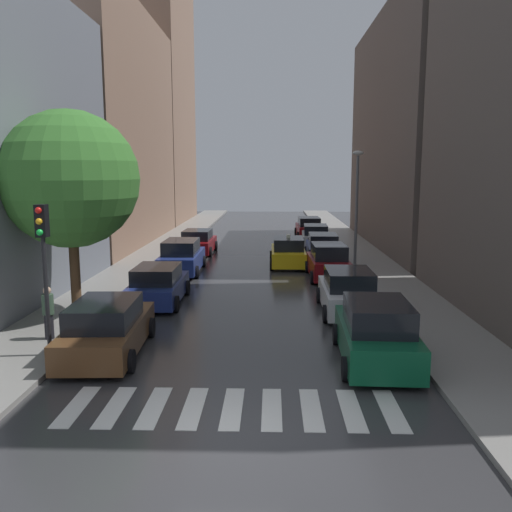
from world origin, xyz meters
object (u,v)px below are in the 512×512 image
Objects in this scene: parked_car_left_fourth at (198,242)px; parked_car_right_sixth at (309,228)px; parked_car_right_second at (348,292)px; parked_car_right_fifth at (315,237)px; parked_car_right_nearest at (376,334)px; parked_car_right_third at (328,262)px; street_tree_left at (70,180)px; pedestrian_foreground at (48,312)px; parked_car_left_nearest at (107,329)px; parked_car_left_second at (158,286)px; lamp_post_right at (357,199)px; taxi_midroad at (288,253)px; traffic_light_left_corner at (43,247)px; parked_car_left_third at (182,257)px; parked_car_right_fourth at (323,248)px.

parked_car_left_fourth is 11.51m from parked_car_right_sixth.
parked_car_right_second is at bearing -150.45° from parked_car_left_fourth.
parked_car_right_second is at bearing -178.33° from parked_car_right_fifth.
parked_car_right_nearest is 11.82m from parked_car_right_third.
parked_car_right_sixth is (-0.11, 5.28, 0.03)m from parked_car_right_fifth.
parked_car_right_sixth is at bearing 67.07° from street_tree_left.
parked_car_left_nearest is at bearing -25.39° from pedestrian_foreground.
parked_car_left_second is 2.62× the size of pedestrian_foreground.
parked_car_left_nearest is 1.11× the size of parked_car_right_second.
street_tree_left is 16.08m from lamp_post_right.
parked_car_right_second reaches higher than parked_car_left_nearest.
parked_car_left_second is 1.04× the size of parked_car_right_third.
parked_car_right_fifth is (7.87, 3.23, 0.01)m from parked_car_left_fourth.
taxi_midroad is (-2.14, -7.56, 0.02)m from parked_car_right_fifth.
parked_car_right_sixth is at bearing 71.82° from traffic_light_left_corner.
parked_car_right_fifth is at bearing -22.10° from parked_car_left_nearest.
parked_car_left_third is (-0.13, 6.60, 0.08)m from parked_car_left_second.
parked_car_left_nearest is at bearing 144.42° from parked_car_right_third.
street_tree_left is (-10.09, 4.31, 4.21)m from parked_car_right_nearest.
pedestrian_foreground is at bearing 155.18° from parked_car_left_second.
parked_car_right_fifth is at bearing 0.88° from parked_car_right_fourth.
parked_car_right_second is at bearing -135.93° from parked_car_left_third.
parked_car_right_fourth is at bearing -177.99° from parked_car_right_fifth.
pedestrian_foreground is at bearing 150.24° from taxi_midroad.
lamp_post_right is (1.84, 3.33, 2.99)m from parked_car_right_third.
traffic_light_left_corner is (-7.26, -15.44, 2.52)m from taxi_midroad.
parked_car_right_third is 0.97× the size of traffic_light_left_corner.
parked_car_right_sixth reaches higher than parked_car_left_fourth.
parked_car_left_third is 1.06× the size of parked_car_right_fifth.
street_tree_left reaches higher than lamp_post_right.
parked_car_left_third is 10.11m from street_tree_left.
parked_car_right_second is (7.74, 4.87, 0.02)m from parked_car_left_nearest.
parked_car_left_fourth is 8.50m from parked_car_right_fifth.
parked_car_left_nearest is at bearing 177.49° from parked_car_left_second.
street_tree_left reaches higher than parked_car_left_second.
parked_car_left_fourth is 0.95× the size of parked_car_right_fifth.
parked_car_left_nearest is 28.80m from parked_car_right_sixth.
parked_car_right_third is at bearing -152.02° from taxi_midroad.
parked_car_right_third is at bearing -100.40° from parked_car_left_third.
parked_car_left_fourth is (-0.05, 6.51, -0.08)m from parked_car_left_third.
parked_car_right_fourth is at bearing -27.92° from parked_car_left_nearest.
parked_car_left_third is 1.03× the size of parked_car_right_sixth.
parked_car_left_second is at bearing 159.26° from parked_car_right_sixth.
street_tree_left is (-10.21, -18.60, 4.30)m from parked_car_right_fifth.
parked_car_left_fourth is 8.23m from parked_car_right_fourth.
parked_car_right_second is 10.21m from taxi_midroad.
parked_car_right_nearest is (7.78, -0.46, 0.07)m from parked_car_left_nearest.
parked_car_right_fifth is 0.60× the size of street_tree_left.
parked_car_right_second is 2.59× the size of pedestrian_foreground.
lamp_post_right reaches higher than parked_car_right_third.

